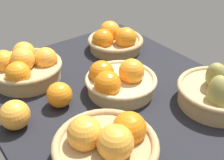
% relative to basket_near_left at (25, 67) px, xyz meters
% --- Properties ---
extents(market_tray, '(0.84, 0.72, 0.03)m').
position_rel_basket_near_left_xyz_m(market_tray, '(0.23, 0.18, -0.06)').
color(market_tray, black).
rests_on(market_tray, ground).
extents(basket_near_left, '(0.23, 0.23, 0.12)m').
position_rel_basket_near_left_xyz_m(basket_near_left, '(0.00, 0.00, 0.00)').
color(basket_near_left, tan).
rests_on(basket_near_left, market_tray).
extents(basket_near_right, '(0.25, 0.25, 0.12)m').
position_rel_basket_near_left_xyz_m(basket_near_right, '(0.43, 0.01, -0.00)').
color(basket_near_right, tan).
rests_on(basket_near_right, market_tray).
extents(basket_center, '(0.22, 0.22, 0.11)m').
position_rel_basket_near_left_xyz_m(basket_center, '(0.24, 0.20, -0.01)').
color(basket_center, tan).
rests_on(basket_center, market_tray).
extents(basket_far_left, '(0.22, 0.22, 0.10)m').
position_rel_basket_near_left_xyz_m(basket_far_left, '(0.00, 0.36, -0.01)').
color(basket_far_left, tan).
rests_on(basket_far_left, market_tray).
extents(basket_far_right_pears, '(0.23, 0.23, 0.14)m').
position_rel_basket_near_left_xyz_m(basket_far_right_pears, '(0.46, 0.38, -0.00)').
color(basket_far_right_pears, tan).
rests_on(basket_far_right_pears, market_tray).
extents(loose_orange_front_gap, '(0.08, 0.08, 0.08)m').
position_rel_basket_near_left_xyz_m(loose_orange_front_gap, '(0.20, -0.12, -0.01)').
color(loose_orange_front_gap, '#F49E33').
rests_on(loose_orange_front_gap, market_tray).
extents(loose_orange_back_gap, '(0.07, 0.07, 0.07)m').
position_rel_basket_near_left_xyz_m(loose_orange_back_gap, '(0.19, 0.02, -0.01)').
color(loose_orange_back_gap, orange).
rests_on(loose_orange_back_gap, market_tray).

